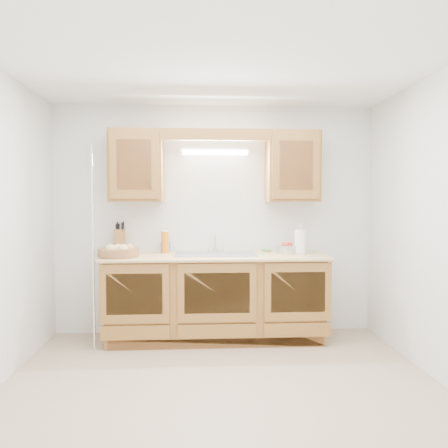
{
  "coord_description": "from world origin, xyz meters",
  "views": [
    {
      "loc": [
        -0.18,
        -3.33,
        1.46
      ],
      "look_at": [
        0.06,
        0.85,
        1.24
      ],
      "focal_mm": 35.0,
      "sensor_mm": 36.0,
      "label": 1
    }
  ],
  "objects": [
    {
      "name": "apple_bowl",
      "position": [
        0.76,
        1.26,
        0.95
      ],
      "size": [
        0.27,
        0.27,
        0.12
      ],
      "rotation": [
        0.0,
        0.0,
        -0.21
      ],
      "color": "silver",
      "rests_on": "countertop"
    },
    {
      "name": "fluorescent_fixture",
      "position": [
        0.0,
        1.42,
        2.0
      ],
      "size": [
        0.76,
        0.08,
        0.08
      ],
      "color": "white",
      "rests_on": "room"
    },
    {
      "name": "paper_towel",
      "position": [
        0.89,
        1.2,
        1.03
      ],
      "size": [
        0.15,
        0.15,
        0.3
      ],
      "rotation": [
        0.0,
        0.0,
        0.32
      ],
      "color": "silver",
      "rests_on": "countertop"
    },
    {
      "name": "knife_block",
      "position": [
        -1.03,
        1.41,
        1.03
      ],
      "size": [
        0.15,
        0.22,
        0.35
      ],
      "rotation": [
        0.0,
        0.0,
        0.17
      ],
      "color": "#9F692E",
      "rests_on": "countertop"
    },
    {
      "name": "outlet_plate",
      "position": [
        0.95,
        1.49,
        1.15
      ],
      "size": [
        0.08,
        0.01,
        0.12
      ],
      "primitive_type": "cube",
      "color": "white",
      "rests_on": "room"
    },
    {
      "name": "soap_bottle",
      "position": [
        -0.54,
        1.4,
        0.99
      ],
      "size": [
        0.1,
        0.1,
        0.17
      ],
      "primitive_type": "imported",
      "rotation": [
        0.0,
        0.0,
        -0.33
      ],
      "color": "blue",
      "rests_on": "countertop"
    },
    {
      "name": "wire_shelf_pole",
      "position": [
        -1.2,
        0.94,
        1.0
      ],
      "size": [
        0.03,
        0.03,
        2.0
      ],
      "primitive_type": "cylinder",
      "color": "silver",
      "rests_on": "ground"
    },
    {
      "name": "sponge",
      "position": [
        0.57,
        1.44,
        0.91
      ],
      "size": [
        0.11,
        0.09,
        0.02
      ],
      "rotation": [
        0.0,
        0.0,
        -0.23
      ],
      "color": "#CC333F",
      "rests_on": "countertop"
    },
    {
      "name": "fruit_basket",
      "position": [
        -0.98,
        1.08,
        0.96
      ],
      "size": [
        0.45,
        0.45,
        0.13
      ],
      "rotation": [
        0.0,
        0.0,
        0.12
      ],
      "color": "#99683D",
      "rests_on": "countertop"
    },
    {
      "name": "countertop",
      "position": [
        0.0,
        1.19,
        0.88
      ],
      "size": [
        2.3,
        0.63,
        0.04
      ],
      "primitive_type": "cube",
      "color": "#DEBF74",
      "rests_on": "base_cabinets"
    },
    {
      "name": "orange_canister",
      "position": [
        -0.54,
        1.37,
        1.02
      ],
      "size": [
        0.1,
        0.1,
        0.24
      ],
      "rotation": [
        0.0,
        0.0,
        0.26
      ],
      "color": "orange",
      "rests_on": "countertop"
    },
    {
      "name": "valance",
      "position": [
        0.0,
        1.19,
        2.14
      ],
      "size": [
        2.2,
        0.05,
        0.12
      ],
      "primitive_type": "cube",
      "color": "#9F692E",
      "rests_on": "room"
    },
    {
      "name": "upper_cabinet_left",
      "position": [
        -0.83,
        1.33,
        1.83
      ],
      "size": [
        0.55,
        0.33,
        0.75
      ],
      "primitive_type": "cube",
      "color": "#9F692E",
      "rests_on": "room"
    },
    {
      "name": "room",
      "position": [
        0.0,
        0.0,
        1.25
      ],
      "size": [
        3.52,
        3.5,
        2.5
      ],
      "color": "tan",
      "rests_on": "ground"
    },
    {
      "name": "upper_cabinet_right",
      "position": [
        0.83,
        1.33,
        1.83
      ],
      "size": [
        0.55,
        0.33,
        0.75
      ],
      "primitive_type": "cube",
      "color": "#9F692E",
      "rests_on": "room"
    },
    {
      "name": "base_cabinets",
      "position": [
        0.0,
        1.2,
        0.44
      ],
      "size": [
        2.2,
        0.6,
        0.86
      ],
      "primitive_type": "cube",
      "color": "#9F692E",
      "rests_on": "ground"
    },
    {
      "name": "sink",
      "position": [
        0.0,
        1.21,
        0.83
      ],
      "size": [
        0.84,
        0.46,
        0.36
      ],
      "color": "#9E9EA3",
      "rests_on": "countertop"
    }
  ]
}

